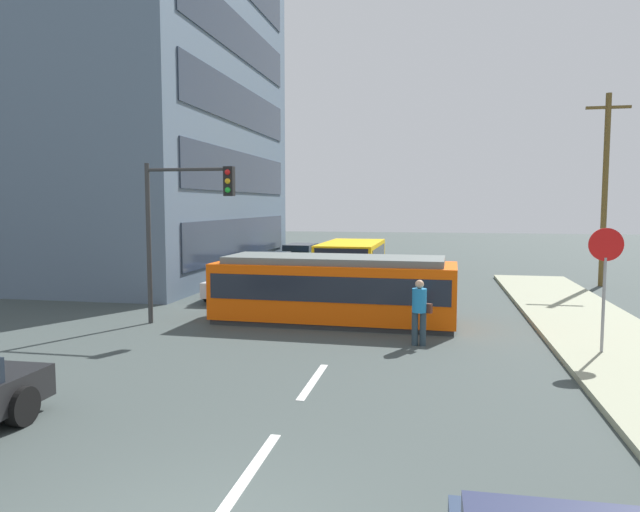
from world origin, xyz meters
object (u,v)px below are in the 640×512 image
Objects in this scene: streetcar_tram at (334,288)px; utility_pole_mid at (605,187)px; parked_sedan_mid at (241,281)px; parked_sedan_far at (269,265)px; stop_sign at (605,264)px; pedestrian_crossing at (419,309)px; parked_sedan_furthest at (301,253)px; traffic_light_mast at (183,211)px; city_bus at (351,259)px.

utility_pole_mid reaches higher than streetcar_tram.
parked_sedan_mid is 16.04m from utility_pole_mid.
utility_pole_mid is (15.08, -0.20, 3.69)m from parked_sedan_far.
stop_sign is at bearing -47.81° from parked_sedan_far.
pedestrian_crossing is 20.76m from parked_sedan_furthest.
parked_sedan_mid is at bearing 90.31° from traffic_light_mast.
traffic_light_mast is 18.24m from utility_pole_mid.
traffic_light_mast is at bearing 171.61° from stop_sign.
parked_sedan_mid is 0.51× the size of utility_pole_mid.
streetcar_tram is 3.60m from pedestrian_crossing.
traffic_light_mast reaches higher than parked_sedan_mid.
city_bus is 14.32m from stop_sign.
traffic_light_mast is (-4.29, -1.23, 2.31)m from streetcar_tram.
pedestrian_crossing is at bearing -10.31° from traffic_light_mast.
parked_sedan_furthest is (-7.55, 19.34, -0.32)m from pedestrian_crossing.
streetcar_tram is 11.30m from parked_sedan_far.
streetcar_tram is 9.26m from city_bus.
streetcar_tram reaches higher than parked_sedan_mid.
streetcar_tram reaches higher than parked_sedan_furthest.
parked_sedan_far is at bearing 96.17° from parked_sedan_mid.
parked_sedan_furthest is at bearing 106.36° from streetcar_tram.
pedestrian_crossing is 0.58× the size of stop_sign.
parked_sedan_furthest is at bearing 92.09° from traffic_light_mast.
stop_sign is at bearing -22.85° from streetcar_tram.
stop_sign reaches higher than streetcar_tram.
parked_sedan_mid is 6.21m from parked_sedan_far.
parked_sedan_far is 17.61m from stop_sign.
city_bus is 3.43× the size of pedestrian_crossing.
stop_sign reaches higher than pedestrian_crossing.
city_bus is at bearing 56.24° from parked_sedan_mid.
streetcar_tram is 1.59× the size of parked_sedan_far.
parked_sedan_furthest is (-4.95, 16.85, -0.41)m from streetcar_tram.
parked_sedan_far is at bearing 179.25° from utility_pole_mid.
utility_pole_mid reaches higher than parked_sedan_mid.
utility_pole_mid is at bearing 3.73° from city_bus.
city_bus is 4.30m from parked_sedan_far.
stop_sign is (11.74, -19.72, 1.57)m from parked_sedan_furthest.
stop_sign is at bearing -104.48° from utility_pole_mid.
parked_sedan_far is (-0.67, 6.17, 0.00)m from parked_sedan_mid.
parked_sedan_far and parked_sedan_furthest have the same top height.
streetcar_tram is at bearing -85.05° from city_bus.
pedestrian_crossing is 0.36× the size of parked_sedan_far.
streetcar_tram is 5.03m from traffic_light_mast.
stop_sign reaches higher than parked_sedan_mid.
traffic_light_mast is at bearing -89.69° from parked_sedan_mid.
stop_sign reaches higher than city_bus.
city_bus is 1.99× the size of stop_sign.
parked_sedan_mid is at bearing -83.83° from parked_sedan_far.
parked_sedan_furthest is (0.04, 6.72, -0.00)m from parked_sedan_far.
streetcar_tram is at bearing -42.55° from parked_sedan_mid.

